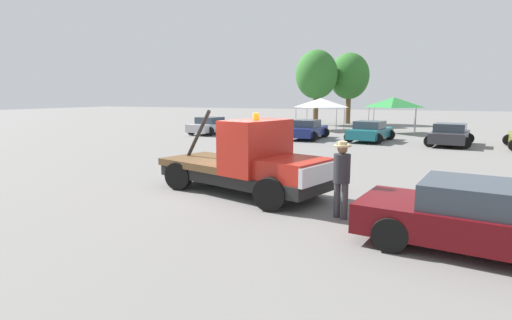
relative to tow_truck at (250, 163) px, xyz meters
name	(u,v)px	position (x,y,z in m)	size (l,w,h in m)	color
ground_plane	(241,193)	(-0.33, 0.11, -0.95)	(160.00, 160.00, 0.00)	slate
tow_truck	(250,163)	(0.00, 0.00, 0.00)	(5.95, 3.57, 2.51)	black
foreground_car	(492,220)	(6.03, -2.43, -0.30)	(5.20, 2.75, 1.34)	#5B0A0F
person_near_truck	(342,173)	(3.00, -1.32, 0.16)	(0.42, 0.42, 1.88)	#38383D
parked_car_silver	(211,126)	(-10.63, 16.73, -0.31)	(2.75, 4.41, 1.34)	#B7B7BC
parked_car_skyblue	(262,128)	(-6.14, 16.20, -0.31)	(2.82, 4.74, 1.34)	#669ED1
parked_car_navy	(307,130)	(-2.71, 16.12, -0.31)	(2.48, 4.40, 1.34)	navy
parked_car_teal	(370,131)	(1.53, 16.35, -0.31)	(2.97, 4.70, 1.34)	#196670
parked_car_charcoal	(450,135)	(6.25, 15.82, -0.31)	(2.91, 4.53, 1.34)	#2D2D33
canopy_tent_white	(321,103)	(-3.61, 23.78, 1.42)	(3.54, 3.54, 2.77)	#9E9EA3
canopy_tent_green	(394,102)	(2.44, 23.11, 1.50)	(3.44, 3.44, 2.86)	#9E9EA3
tree_left	(316,75)	(-5.68, 30.07, 4.17)	(4.27, 4.27, 7.63)	brown
tree_center	(349,76)	(-2.90, 33.22, 4.09)	(4.21, 4.21, 7.52)	brown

